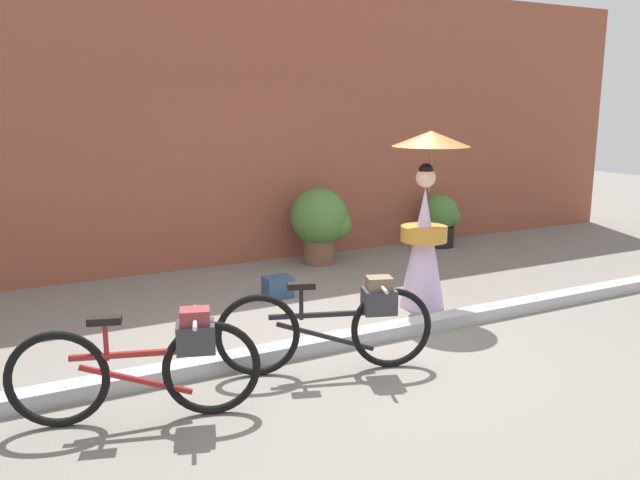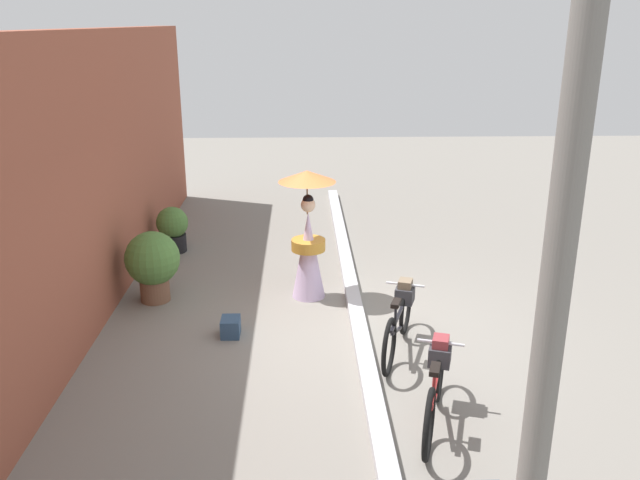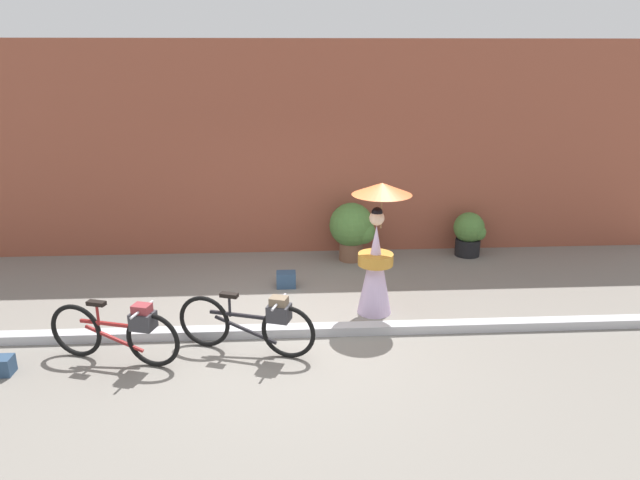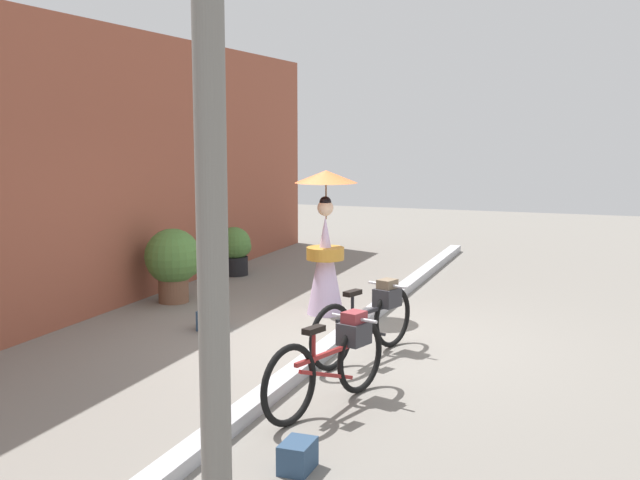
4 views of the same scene
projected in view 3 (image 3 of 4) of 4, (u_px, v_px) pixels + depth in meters
The scene contains 9 objects.
ground_plane at pixel (294, 335), 7.63m from camera, with size 30.00×30.00×0.00m, color gray.
building_wall at pixel (289, 149), 10.45m from camera, with size 14.00×0.40×3.75m, color brown.
sidewalk_curb at pixel (294, 330), 7.62m from camera, with size 14.00×0.20×0.12m, color #B2B2B7.
bicycle_near_officer at pixel (120, 331), 6.84m from camera, with size 1.64×0.63×0.78m.
bicycle_far_side at pixel (253, 322), 7.06m from camera, with size 1.69×0.68×0.77m.
person_with_parasol at pixel (377, 249), 8.02m from camera, with size 0.81×0.81×1.87m.
potted_plant_by_door at pixel (470, 233), 10.50m from camera, with size 0.56×0.55×0.80m.
potted_plant_small at pixel (353, 228), 10.21m from camera, with size 0.79×0.78×1.03m.
backpack_on_pavement at pixel (286, 279), 9.16m from camera, with size 0.30×0.24×0.24m.
Camera 3 is at (-0.07, -6.90, 3.51)m, focal length 32.81 mm.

